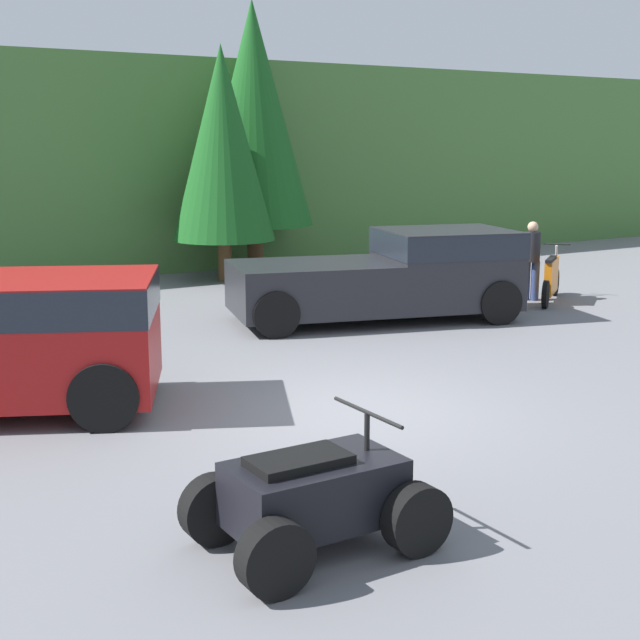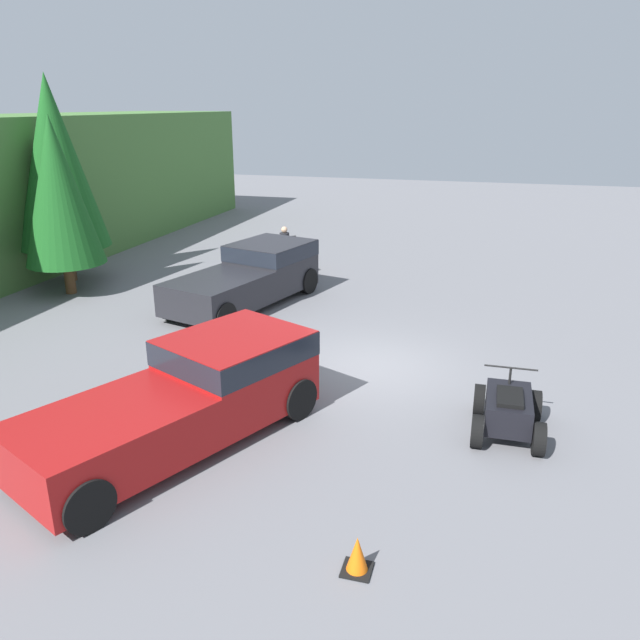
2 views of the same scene
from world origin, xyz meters
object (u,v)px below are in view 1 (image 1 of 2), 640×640
Objects in this scene: dirt_bike at (551,279)px; rider_person at (532,258)px; pickup_truck_second at (397,272)px; quad_atv at (314,498)px.

dirt_bike is 0.64m from rider_person.
pickup_truck_second reaches higher than dirt_bike.
dirt_bike is at bearing -94.00° from rider_person.
pickup_truck_second is 3.38× the size of rider_person.
pickup_truck_second is 2.95× the size of quad_atv.
quad_atv is 1.15× the size of rider_person.
pickup_truck_second is at bearing 49.46° from quad_atv.
dirt_bike is 13.32m from quad_atv.
pickup_truck_second is 10.39m from quad_atv.
dirt_bike is (4.12, -0.13, -0.45)m from pickup_truck_second.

